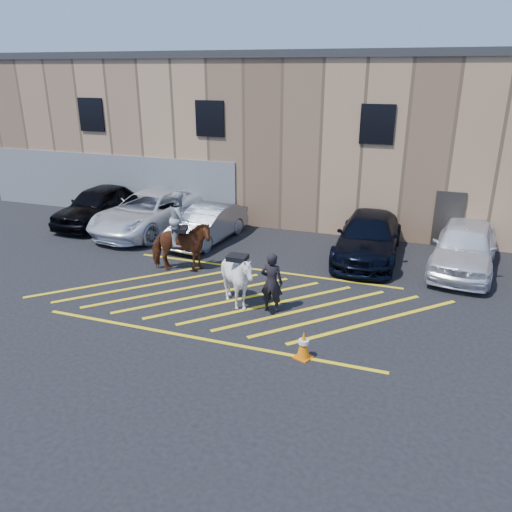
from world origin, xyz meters
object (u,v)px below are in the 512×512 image
(mounted_bay, at_px, (181,240))
(car_blue_suv, at_px, (368,237))
(handler, at_px, (272,282))
(car_white_pickup, at_px, (150,212))
(saddled_white, at_px, (238,279))
(traffic_cone, at_px, (304,345))
(car_black_suv, at_px, (99,205))
(car_white_suv, at_px, (465,246))
(car_silver_sedan, at_px, (207,224))

(mounted_bay, bearing_deg, car_blue_suv, 31.33)
(car_blue_suv, relative_size, handler, 3.02)
(car_white_pickup, distance_m, handler, 9.21)
(saddled_white, distance_m, traffic_cone, 3.29)
(car_white_pickup, bearing_deg, car_blue_suv, 5.72)
(car_black_suv, xyz_separation_m, car_blue_suv, (12.03, -0.37, -0.07))
(car_blue_suv, xyz_separation_m, traffic_cone, (-0.54, -7.60, -0.42))
(car_blue_suv, bearing_deg, car_white_suv, -4.79)
(saddled_white, bearing_deg, car_white_pickup, 137.63)
(car_black_suv, bearing_deg, car_white_suv, -1.11)
(car_black_suv, bearing_deg, handler, -29.11)
(car_white_pickup, height_order, car_blue_suv, car_white_pickup)
(saddled_white, xyz_separation_m, traffic_cone, (2.50, -2.07, -0.51))
(car_white_pickup, relative_size, mounted_bay, 2.12)
(car_silver_sedan, height_order, traffic_cone, car_silver_sedan)
(car_black_suv, height_order, car_silver_sedan, car_black_suv)
(car_black_suv, height_order, car_white_pickup, car_black_suv)
(car_white_pickup, height_order, car_silver_sedan, car_white_pickup)
(car_black_suv, height_order, car_white_suv, car_white_suv)
(car_black_suv, relative_size, saddled_white, 2.85)
(car_black_suv, bearing_deg, saddled_white, -32.18)
(car_white_suv, bearing_deg, handler, -128.58)
(handler, height_order, saddled_white, handler)
(handler, bearing_deg, car_white_suv, -137.70)
(car_white_pickup, xyz_separation_m, car_silver_sedan, (2.95, -0.56, -0.11))
(car_white_pickup, distance_m, traffic_cone, 11.75)
(car_silver_sedan, xyz_separation_m, mounted_bay, (0.48, -3.21, 0.41))
(car_blue_suv, bearing_deg, mounted_bay, -149.63)
(car_blue_suv, xyz_separation_m, car_white_suv, (3.29, -0.22, 0.07))
(car_blue_suv, xyz_separation_m, mounted_bay, (-5.88, -3.58, 0.35))
(car_blue_suv, relative_size, mounted_bay, 1.92)
(car_blue_suv, xyz_separation_m, handler, (-2.03, -5.45, 0.11))
(car_white_pickup, distance_m, car_silver_sedan, 3.01)
(car_black_suv, xyz_separation_m, traffic_cone, (11.49, -7.98, -0.48))
(car_white_suv, bearing_deg, car_white_pickup, -174.95)
(car_white_pickup, bearing_deg, handler, -30.87)
(car_black_suv, xyz_separation_m, handler, (10.00, -5.82, 0.05))
(car_silver_sedan, distance_m, mounted_bay, 3.28)
(handler, height_order, traffic_cone, handler)
(car_black_suv, height_order, traffic_cone, car_black_suv)
(car_white_pickup, xyz_separation_m, traffic_cone, (8.77, -7.80, -0.46))
(car_silver_sedan, xyz_separation_m, handler, (4.33, -5.09, 0.17))
(car_white_suv, bearing_deg, traffic_cone, -110.50)
(handler, bearing_deg, car_blue_suv, -112.63)
(mounted_bay, bearing_deg, car_white_suv, 20.11)
(car_black_suv, relative_size, car_white_suv, 0.99)
(mounted_bay, relative_size, traffic_cone, 3.85)
(traffic_cone, bearing_deg, saddled_white, 140.35)
(car_silver_sedan, relative_size, traffic_cone, 5.99)
(handler, bearing_deg, car_silver_sedan, -51.80)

